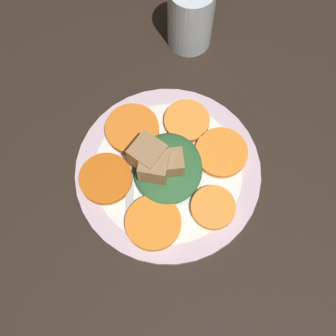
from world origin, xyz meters
The scene contains 11 objects.
table_slab centered at (0.00, 0.00, 1.00)cm, with size 120.00×120.00×2.00cm, color black.
plate centered at (0.00, 0.00, 2.52)cm, with size 27.55×27.55×1.05cm.
carrot_slice_0 centered at (-5.81, -6.12, 3.66)cm, with size 8.18×8.18×1.11cm, color orange.
carrot_slice_1 centered at (2.50, -8.83, 3.66)cm, with size 7.75×7.75×1.11cm, color #D66014.
carrot_slice_2 centered at (8.23, -1.17, 3.66)cm, with size 7.94×7.94×1.11cm, color orange.
carrot_slice_3 centered at (5.08, 7.03, 3.66)cm, with size 6.42×6.42×1.11cm, color orange.
carrot_slice_4 centered at (-3.47, 7.57, 3.66)cm, with size 7.81×7.81×1.11cm, color orange.
carrot_slice_5 centered at (-8.06, 1.97, 3.66)cm, with size 6.93×6.93×1.11cm, color orange.
center_pile centered at (0.01, -0.82, 5.33)cm, with size 11.24×10.88×6.12cm.
fork centered at (-0.28, -5.83, 3.30)cm, with size 19.15×4.72×0.40cm.
water_glass centered at (-24.04, 0.83, 8.01)cm, with size 7.26×7.26×12.02cm.
Camera 1 is at (23.24, 2.61, 67.97)cm, focal length 50.00 mm.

